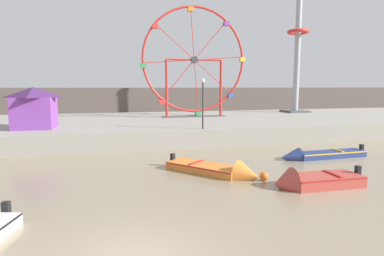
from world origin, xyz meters
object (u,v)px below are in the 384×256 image
object	(u,v)px
motorboat_orange_hull	(222,171)
motorboat_faded_red	(309,181)
ferris_wheel_red_frame	(194,62)
drop_tower_steel_tower	(297,53)
carnival_booth_purple_stall	(34,107)
promenade_lamp_near	(203,96)
mooring_buoy_orange	(264,176)
motorboat_navy_blue	(316,155)

from	to	relation	value
motorboat_orange_hull	motorboat_faded_red	world-z (taller)	motorboat_faded_red
ferris_wheel_red_frame	drop_tower_steel_tower	world-z (taller)	drop_tower_steel_tower
motorboat_orange_hull	ferris_wheel_red_frame	bearing A→B (deg)	129.43
motorboat_orange_hull	carnival_booth_purple_stall	world-z (taller)	carnival_booth_purple_stall
motorboat_orange_hull	promenade_lamp_near	distance (m)	8.86
carnival_booth_purple_stall	motorboat_faded_red	bearing A→B (deg)	-42.83
mooring_buoy_orange	drop_tower_steel_tower	bearing A→B (deg)	55.35
motorboat_orange_hull	ferris_wheel_red_frame	xyz separation A→B (m)	(3.14, 17.80, 6.91)
motorboat_faded_red	carnival_booth_purple_stall	size ratio (longest dim) A/B	1.36
motorboat_orange_hull	motorboat_navy_blue	world-z (taller)	motorboat_orange_hull
motorboat_navy_blue	promenade_lamp_near	xyz separation A→B (m)	(-5.91, 5.74, 3.65)
motorboat_orange_hull	ferris_wheel_red_frame	world-z (taller)	ferris_wheel_red_frame
drop_tower_steel_tower	promenade_lamp_near	bearing A→B (deg)	-141.06
promenade_lamp_near	mooring_buoy_orange	distance (m)	10.16
ferris_wheel_red_frame	motorboat_navy_blue	bearing A→B (deg)	-75.47
motorboat_faded_red	drop_tower_steel_tower	distance (m)	28.60
motorboat_navy_blue	carnival_booth_purple_stall	world-z (taller)	carnival_booth_purple_stall
motorboat_navy_blue	mooring_buoy_orange	xyz separation A→B (m)	(-5.52, -3.73, 0.00)
motorboat_navy_blue	ferris_wheel_red_frame	world-z (taller)	ferris_wheel_red_frame
ferris_wheel_red_frame	promenade_lamp_near	bearing A→B (deg)	-100.81
motorboat_orange_hull	promenade_lamp_near	xyz separation A→B (m)	(1.26, 7.98, 3.64)
drop_tower_steel_tower	promenade_lamp_near	distance (m)	20.77
motorboat_navy_blue	drop_tower_steel_tower	bearing A→B (deg)	-120.30
motorboat_orange_hull	carnival_booth_purple_stall	size ratio (longest dim) A/B	1.51
motorboat_orange_hull	promenade_lamp_near	world-z (taller)	promenade_lamp_near
motorboat_faded_red	drop_tower_steel_tower	bearing A→B (deg)	-119.30
motorboat_navy_blue	ferris_wheel_red_frame	size ratio (longest dim) A/B	0.55
ferris_wheel_red_frame	drop_tower_steel_tower	distance (m)	14.22
ferris_wheel_red_frame	carnival_booth_purple_stall	size ratio (longest dim) A/B	3.52
motorboat_navy_blue	carnival_booth_purple_stall	bearing A→B (deg)	-28.95
motorboat_navy_blue	motorboat_faded_red	bearing A→B (deg)	50.24
carnival_booth_purple_stall	promenade_lamp_near	distance (m)	12.96
ferris_wheel_red_frame	carnival_booth_purple_stall	distance (m)	16.20
motorboat_navy_blue	ferris_wheel_red_frame	bearing A→B (deg)	-77.78
motorboat_navy_blue	ferris_wheel_red_frame	distance (m)	17.50
motorboat_faded_red	motorboat_navy_blue	xyz separation A→B (m)	(3.96, 5.17, -0.06)
carnival_booth_purple_stall	ferris_wheel_red_frame	bearing A→B (deg)	26.05
drop_tower_steel_tower	mooring_buoy_orange	size ratio (longest dim) A/B	35.04
motorboat_navy_blue	promenade_lamp_near	size ratio (longest dim) A/B	1.65
carnival_booth_purple_stall	mooring_buoy_orange	size ratio (longest dim) A/B	7.41
motorboat_navy_blue	drop_tower_steel_tower	xyz separation A→B (m)	(9.81, 18.45, 8.46)
motorboat_orange_hull	mooring_buoy_orange	size ratio (longest dim) A/B	11.16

